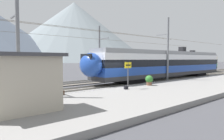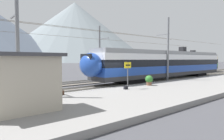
% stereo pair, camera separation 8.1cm
% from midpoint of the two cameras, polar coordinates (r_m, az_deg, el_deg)
% --- Properties ---
extents(ground_plane, '(400.00, 400.00, 0.00)m').
position_cam_midpoint_polar(ground_plane, '(18.01, -1.01, -5.76)').
color(ground_plane, '#424247').
extents(platform_slab, '(120.00, 7.43, 0.35)m').
position_cam_midpoint_polar(platform_slab, '(14.77, 10.10, -7.12)').
color(platform_slab, gray).
rests_on(platform_slab, ground).
extents(track_near, '(120.00, 3.00, 0.28)m').
position_cam_midpoint_polar(track_near, '(18.86, -3.09, -5.14)').
color(track_near, '#6B6359').
rests_on(track_near, ground).
extents(track_far, '(120.00, 3.00, 0.28)m').
position_cam_midpoint_polar(track_far, '(22.61, -9.90, -3.79)').
color(track_far, '#6B6359').
rests_on(track_far, ground).
extents(train_near_platform, '(24.62, 2.92, 4.27)m').
position_cam_midpoint_polar(train_near_platform, '(26.11, 15.34, 1.82)').
color(train_near_platform, '#2D2D30').
rests_on(train_near_platform, track_near).
extents(train_far_track, '(24.87, 2.96, 4.27)m').
position_cam_midpoint_polar(train_far_track, '(38.10, 19.64, 2.15)').
color(train_far_track, '#2D2D30').
rests_on(train_far_track, track_far).
extents(catenary_mast_west, '(38.80, 1.84, 8.17)m').
position_cam_midpoint_polar(catenary_mast_west, '(14.01, -26.29, 8.59)').
color(catenary_mast_west, slate).
rests_on(catenary_mast_west, ground).
extents(catenary_mast_mid, '(38.80, 1.84, 7.69)m').
position_cam_midpoint_polar(catenary_mast_mid, '(23.89, 15.84, 5.94)').
color(catenary_mast_mid, slate).
rests_on(catenary_mast_mid, ground).
extents(catenary_mast_far_side, '(38.80, 2.17, 7.30)m').
position_cam_midpoint_polar(catenary_mast_far_side, '(26.25, -3.65, 5.41)').
color(catenary_mast_far_side, slate).
rests_on(catenary_mast_far_side, ground).
extents(platform_sign, '(0.70, 0.08, 2.22)m').
position_cam_midpoint_polar(platform_sign, '(15.98, 4.61, 0.22)').
color(platform_sign, '#59595B').
rests_on(platform_sign, platform_slab).
extents(passenger_walking, '(0.53, 0.22, 1.69)m').
position_cam_midpoint_polar(passenger_walking, '(13.13, -17.28, -3.57)').
color(passenger_walking, '#383842').
rests_on(passenger_walking, platform_slab).
extents(handbag_beside_passenger, '(0.32, 0.18, 0.43)m').
position_cam_midpoint_polar(handbag_beside_passenger, '(13.78, -14.73, -6.52)').
color(handbag_beside_passenger, '#472D1E').
rests_on(handbag_beside_passenger, platform_slab).
extents(handbag_near_sign, '(0.32, 0.18, 0.39)m').
position_cam_midpoint_polar(handbag_near_sign, '(15.89, 3.98, -5.21)').
color(handbag_near_sign, black).
rests_on(handbag_near_sign, platform_slab).
extents(potted_plant_platform_edge, '(0.71, 0.71, 0.94)m').
position_cam_midpoint_polar(potted_plant_platform_edge, '(18.50, 10.78, -2.83)').
color(potted_plant_platform_edge, brown).
rests_on(potted_plant_platform_edge, platform_slab).
extents(platform_shelter, '(3.72, 2.17, 2.76)m').
position_cam_midpoint_polar(platform_shelter, '(9.83, -25.52, -3.28)').
color(platform_shelter, '#B7AD99').
rests_on(platform_shelter, platform_slab).
extents(mountain_right_ridge, '(170.23, 170.23, 67.27)m').
position_cam_midpoint_polar(mountain_right_ridge, '(229.40, -11.09, 10.89)').
color(mountain_right_ridge, slate).
rests_on(mountain_right_ridge, ground).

